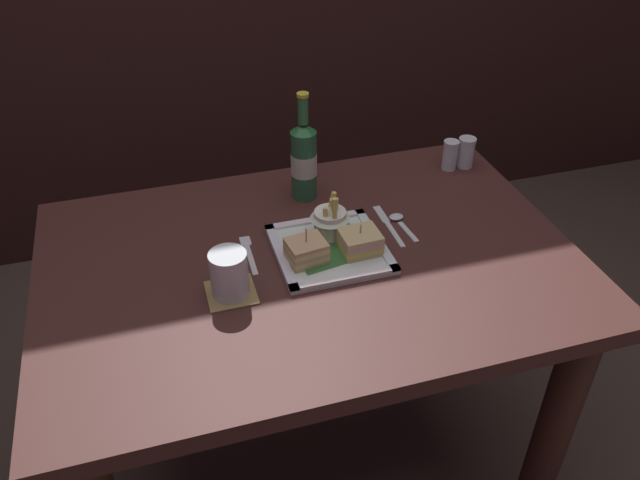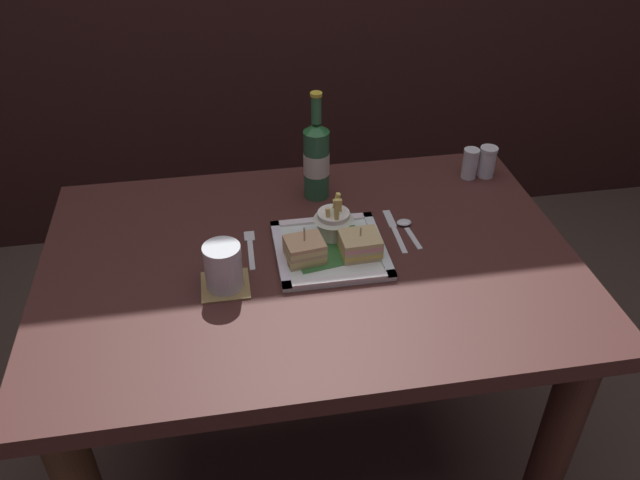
# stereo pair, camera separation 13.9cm
# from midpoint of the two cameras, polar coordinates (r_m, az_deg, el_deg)

# --- Properties ---
(ground_plane) EXTENTS (6.00, 6.00, 0.00)m
(ground_plane) POSITION_cam_midpoint_polar(r_m,az_deg,el_deg) (1.94, -2.83, -19.01)
(ground_plane) COLOR #4E3F34
(dining_table) EXTENTS (1.18, 0.80, 0.73)m
(dining_table) POSITION_cam_midpoint_polar(r_m,az_deg,el_deg) (1.50, -3.49, -6.06)
(dining_table) COLOR #41211D
(dining_table) RESTS_ON ground_plane
(square_plate) EXTENTS (0.24, 0.24, 0.02)m
(square_plate) POSITION_cam_midpoint_polar(r_m,az_deg,el_deg) (1.42, -1.94, -0.93)
(square_plate) COLOR white
(square_plate) RESTS_ON dining_table
(sandwich_half_left) EXTENTS (0.09, 0.08, 0.08)m
(sandwich_half_left) POSITION_cam_midpoint_polar(r_m,az_deg,el_deg) (1.37, -4.13, -1.09)
(sandwich_half_left) COLOR tan
(sandwich_half_left) RESTS_ON square_plate
(sandwich_half_right) EXTENTS (0.09, 0.08, 0.07)m
(sandwich_half_right) POSITION_cam_midpoint_polar(r_m,az_deg,el_deg) (1.40, 0.75, -0.26)
(sandwich_half_right) COLOR tan
(sandwich_half_right) RESTS_ON square_plate
(fries_cup) EXTENTS (0.09, 0.09, 0.11)m
(fries_cup) POSITION_cam_midpoint_polar(r_m,az_deg,el_deg) (1.43, -1.86, 1.83)
(fries_cup) COLOR white
(fries_cup) RESTS_ON square_plate
(beer_bottle) EXTENTS (0.06, 0.06, 0.28)m
(beer_bottle) POSITION_cam_midpoint_polar(r_m,az_deg,el_deg) (1.57, -4.02, 7.12)
(beer_bottle) COLOR #2A5D3A
(beer_bottle) RESTS_ON dining_table
(drink_coaster) EXTENTS (0.10, 0.10, 0.00)m
(drink_coaster) POSITION_cam_midpoint_polar(r_m,az_deg,el_deg) (1.33, -10.91, -4.77)
(drink_coaster) COLOR olive
(drink_coaster) RESTS_ON dining_table
(water_glass) EXTENTS (0.08, 0.08, 0.10)m
(water_glass) POSITION_cam_midpoint_polar(r_m,az_deg,el_deg) (1.31, -11.13, -3.29)
(water_glass) COLOR silver
(water_glass) RESTS_ON dining_table
(fork) EXTENTS (0.02, 0.14, 0.00)m
(fork) POSITION_cam_midpoint_polar(r_m,az_deg,el_deg) (1.43, -9.15, -1.22)
(fork) COLOR silver
(fork) RESTS_ON dining_table
(knife) EXTENTS (0.02, 0.17, 0.00)m
(knife) POSITION_cam_midpoint_polar(r_m,az_deg,el_deg) (1.51, 3.46, 1.34)
(knife) COLOR silver
(knife) RESTS_ON dining_table
(spoon) EXTENTS (0.04, 0.12, 0.01)m
(spoon) POSITION_cam_midpoint_polar(r_m,az_deg,el_deg) (1.52, 4.49, 1.67)
(spoon) COLOR silver
(spoon) RESTS_ON dining_table
(salt_shaker) EXTENTS (0.04, 0.04, 0.08)m
(salt_shaker) POSITION_cam_midpoint_polar(r_m,az_deg,el_deg) (1.74, 9.28, 7.28)
(salt_shaker) COLOR silver
(salt_shaker) RESTS_ON dining_table
(pepper_shaker) EXTENTS (0.05, 0.05, 0.08)m
(pepper_shaker) POSITION_cam_midpoint_polar(r_m,az_deg,el_deg) (1.76, 10.68, 7.49)
(pepper_shaker) COLOR silver
(pepper_shaker) RESTS_ON dining_table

